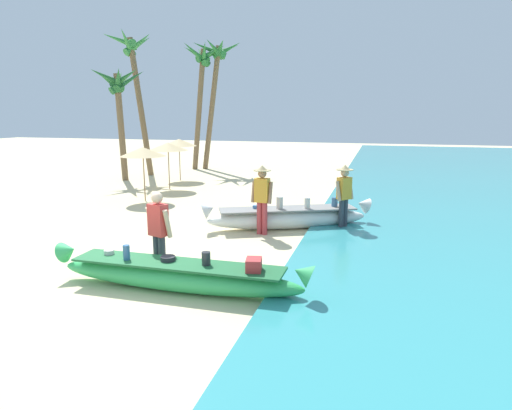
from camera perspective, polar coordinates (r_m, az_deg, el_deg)
ground_plane at (r=9.22m, az=-16.01°, el=-8.42°), size 80.00×80.00×0.00m
boat_green_foreground at (r=8.13m, az=-9.89°, el=-8.76°), size 4.87×0.69×0.78m
boat_white_midground at (r=12.18m, az=4.04°, el=-1.56°), size 4.43×2.47×0.89m
person_vendor_hatted at (r=11.43m, az=0.78°, el=1.29°), size 0.57×0.44×1.80m
person_tourist_customer at (r=8.79m, az=-12.27°, el=-2.97°), size 0.59×0.37×1.63m
person_vendor_assistant at (r=12.09m, az=11.12°, el=1.54°), size 0.50×0.55×1.76m
parasol_row_0 at (r=16.30m, az=-14.16°, el=6.57°), size 1.60×1.60×1.91m
parasol_row_1 at (r=18.61m, az=-11.10°, el=7.30°), size 1.60×1.60×1.91m
parasol_row_2 at (r=21.04m, az=-9.74°, el=7.83°), size 1.60×1.60×1.91m
palm_tree_tall_inland at (r=24.99m, az=-6.82°, el=16.72°), size 2.49×2.75×6.71m
palm_tree_leaning_seaward at (r=21.72m, az=-17.05°, el=13.69°), size 2.38×2.41×5.13m
palm_tree_mid_cluster at (r=23.52m, az=-15.31°, el=16.95°), size 2.38×2.76×6.96m
palm_tree_far_behind at (r=25.09m, az=-5.05°, el=17.36°), size 2.61×2.79×6.87m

